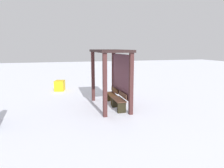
# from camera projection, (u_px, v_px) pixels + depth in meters

# --- Properties ---
(ground_plane) EXTENTS (60.00, 60.00, 0.00)m
(ground_plane) POSITION_uv_depth(u_px,v_px,m) (110.00, 107.00, 9.16)
(ground_plane) COLOR white
(bus_shelter) EXTENTS (2.80, 1.35, 2.60)m
(bus_shelter) POSITION_uv_depth(u_px,v_px,m) (114.00, 66.00, 8.88)
(bus_shelter) COLOR #462625
(bus_shelter) RESTS_ON ground
(bench_left_inside) EXTENTS (1.04, 0.35, 0.74)m
(bench_left_inside) POSITION_uv_depth(u_px,v_px,m) (112.00, 96.00, 9.71)
(bench_left_inside) COLOR #55341C
(bench_left_inside) RESTS_ON ground
(bench_center_inside) EXTENTS (1.04, 0.41, 0.76)m
(bench_center_inside) POSITION_uv_depth(u_px,v_px,m) (119.00, 102.00, 8.63)
(bench_center_inside) COLOR brown
(bench_center_inside) RESTS_ON ground
(grit_bin) EXTENTS (0.81, 0.71, 0.64)m
(grit_bin) POSITION_uv_depth(u_px,v_px,m) (60.00, 86.00, 12.52)
(grit_bin) COLOR yellow
(grit_bin) RESTS_ON ground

